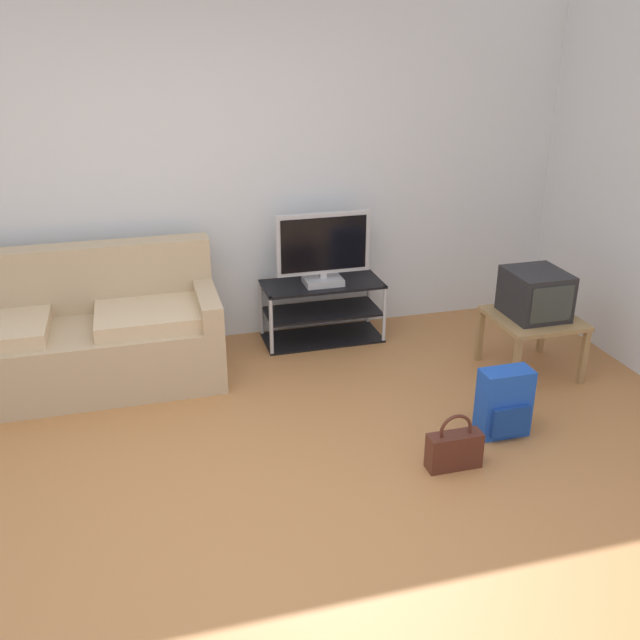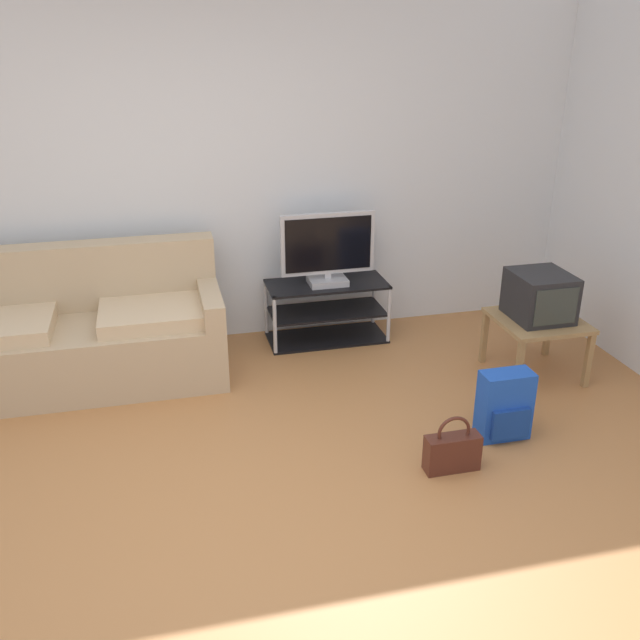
{
  "view_description": "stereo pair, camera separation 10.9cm",
  "coord_description": "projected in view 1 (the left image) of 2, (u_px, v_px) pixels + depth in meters",
  "views": [
    {
      "loc": [
        -0.42,
        -2.81,
        2.35
      ],
      "look_at": [
        0.6,
        0.93,
        0.7
      ],
      "focal_mm": 39.25,
      "sensor_mm": 36.0,
      "label": 1
    },
    {
      "loc": [
        -0.31,
        -2.84,
        2.35
      ],
      "look_at": [
        0.6,
        0.93,
        0.7
      ],
      "focal_mm": 39.25,
      "sensor_mm": 36.0,
      "label": 2
    }
  ],
  "objects": [
    {
      "name": "tv_stand",
      "position": [
        322.0,
        311.0,
        5.55
      ],
      "size": [
        0.94,
        0.42,
        0.48
      ],
      "color": "black",
      "rests_on": "ground_plane"
    },
    {
      "name": "couch",
      "position": [
        76.0,
        337.0,
        4.83
      ],
      "size": [
        1.95,
        0.82,
        0.92
      ],
      "color": "tan",
      "rests_on": "ground_plane"
    },
    {
      "name": "side_table",
      "position": [
        533.0,
        324.0,
        4.97
      ],
      "size": [
        0.59,
        0.59,
        0.43
      ],
      "color": "#9E7A4C",
      "rests_on": "ground_plane"
    },
    {
      "name": "crt_tv",
      "position": [
        535.0,
        294.0,
        4.9
      ],
      "size": [
        0.38,
        0.42,
        0.33
      ],
      "color": "#232326",
      "rests_on": "side_table"
    },
    {
      "name": "handbag",
      "position": [
        454.0,
        449.0,
        3.97
      ],
      "size": [
        0.31,
        0.11,
        0.34
      ],
      "rotation": [
        0.0,
        0.0,
        -0.38
      ],
      "color": "#4C2319",
      "rests_on": "ground_plane"
    },
    {
      "name": "backpack",
      "position": [
        504.0,
        403.0,
        4.26
      ],
      "size": [
        0.31,
        0.23,
        0.43
      ],
      "rotation": [
        0.0,
        0.0,
        -0.31
      ],
      "color": "blue",
      "rests_on": "ground_plane"
    },
    {
      "name": "wall_back",
      "position": [
        187.0,
        170.0,
        5.16
      ],
      "size": [
        9.0,
        0.1,
        2.7
      ],
      "primitive_type": "cube",
      "color": "silver",
      "rests_on": "ground_plane"
    },
    {
      "name": "ground_plane",
      "position": [
        253.0,
        531.0,
        3.52
      ],
      "size": [
        9.0,
        9.8,
        0.02
      ],
      "primitive_type": "cube",
      "color": "#B27542"
    },
    {
      "name": "flat_tv",
      "position": [
        323.0,
        250.0,
        5.33
      ],
      "size": [
        0.73,
        0.22,
        0.56
      ],
      "color": "#B2B2B7",
      "rests_on": "tv_stand"
    }
  ]
}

